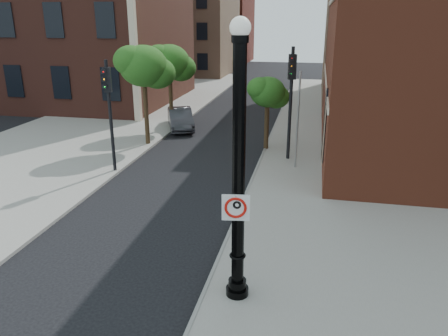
% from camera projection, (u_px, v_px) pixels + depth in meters
% --- Properties ---
extents(ground, '(120.00, 120.00, 0.00)m').
position_uv_depth(ground, '(140.00, 271.00, 12.19)').
color(ground, black).
rests_on(ground, ground).
extents(sidewalk_right, '(8.00, 60.00, 0.12)m').
position_uv_depth(sidewalk_right, '(344.00, 168.00, 20.25)').
color(sidewalk_right, gray).
rests_on(sidewalk_right, ground).
extents(sidewalk_left, '(10.00, 50.00, 0.12)m').
position_uv_depth(sidewalk_left, '(118.00, 117.00, 30.56)').
color(sidewalk_left, gray).
rests_on(sidewalk_left, ground).
extents(curb_edge, '(0.10, 60.00, 0.14)m').
position_uv_depth(curb_edge, '(259.00, 163.00, 21.01)').
color(curb_edge, gray).
rests_on(curb_edge, ground).
extents(bg_building_tan_a, '(12.00, 12.00, 12.00)m').
position_uv_depth(bg_building_tan_a, '(183.00, 23.00, 53.21)').
color(bg_building_tan_a, '#9B6E54').
rests_on(bg_building_tan_a, ground).
extents(bg_building_red, '(12.00, 12.00, 10.00)m').
position_uv_depth(bg_building_red, '(210.00, 28.00, 66.48)').
color(bg_building_red, maroon).
rests_on(bg_building_red, ground).
extents(lamppost, '(0.57, 0.57, 6.75)m').
position_uv_depth(lamppost, '(238.00, 183.00, 10.02)').
color(lamppost, black).
rests_on(lamppost, ground).
extents(no_parking_sign, '(0.65, 0.14, 0.65)m').
position_uv_depth(no_parking_sign, '(236.00, 207.00, 10.04)').
color(no_parking_sign, white).
rests_on(no_parking_sign, ground).
extents(parked_car, '(2.81, 4.24, 1.32)m').
position_uv_depth(parked_car, '(180.00, 119.00, 27.35)').
color(parked_car, '#2F2F34').
rests_on(parked_car, ground).
extents(traffic_signal_left, '(0.39, 0.44, 5.03)m').
position_uv_depth(traffic_signal_left, '(109.00, 99.00, 18.78)').
color(traffic_signal_left, black).
rests_on(traffic_signal_left, ground).
extents(traffic_signal_right, '(0.40, 0.47, 5.45)m').
position_uv_depth(traffic_signal_right, '(291.00, 86.00, 20.32)').
color(traffic_signal_right, black).
rests_on(traffic_signal_right, ground).
extents(utility_pole, '(0.09, 0.09, 4.50)m').
position_uv_depth(utility_pole, '(298.00, 122.00, 19.58)').
color(utility_pole, '#999999').
rests_on(utility_pole, ground).
extents(street_tree_a, '(2.98, 2.69, 5.37)m').
position_uv_depth(street_tree_a, '(144.00, 67.00, 22.73)').
color(street_tree_a, '#312213').
rests_on(street_tree_a, ground).
extents(street_tree_b, '(2.88, 2.60, 5.19)m').
position_uv_depth(street_tree_b, '(170.00, 63.00, 26.20)').
color(street_tree_b, '#312213').
rests_on(street_tree_b, ground).
extents(street_tree_c, '(2.15, 1.94, 3.87)m').
position_uv_depth(street_tree_c, '(268.00, 93.00, 22.24)').
color(street_tree_c, '#312213').
rests_on(street_tree_c, ground).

